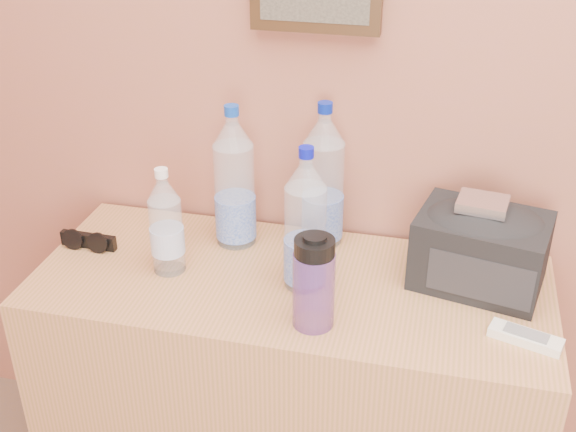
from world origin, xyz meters
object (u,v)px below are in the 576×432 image
(sunglasses, at_px, (89,241))
(foil_packet, at_px, (483,204))
(pet_large_b, at_px, (323,183))
(toiletry_bag, at_px, (481,246))
(pet_large_c, at_px, (234,184))
(nalgene_bottle, at_px, (314,281))
(dresser, at_px, (290,401))
(pet_large_d, at_px, (305,227))
(ac_remote, at_px, (526,338))
(pet_small, at_px, (166,227))

(sunglasses, height_order, foil_packet, foil_packet)
(sunglasses, distance_m, foil_packet, 0.96)
(pet_large_b, relative_size, sunglasses, 2.54)
(pet_large_b, relative_size, toiletry_bag, 1.31)
(pet_large_c, height_order, nalgene_bottle, pet_large_c)
(pet_large_b, xyz_separation_m, nalgene_bottle, (0.05, -0.35, -0.06))
(dresser, bearing_deg, nalgene_bottle, -59.97)
(pet_large_d, bearing_deg, ac_remote, -11.73)
(pet_large_d, bearing_deg, sunglasses, 176.58)
(ac_remote, bearing_deg, sunglasses, -169.89)
(pet_small, xyz_separation_m, sunglasses, (-0.24, 0.05, -0.10))
(foil_packet, bearing_deg, toiletry_bag, -3.65)
(pet_large_c, bearing_deg, foil_packet, -4.85)
(nalgene_bottle, xyz_separation_m, toiletry_bag, (0.34, 0.24, -0.01))
(foil_packet, bearing_deg, pet_large_b, 164.67)
(pet_large_d, distance_m, pet_small, 0.33)
(dresser, xyz_separation_m, toiletry_bag, (0.42, 0.09, 0.47))
(nalgene_bottle, bearing_deg, pet_large_d, 109.20)
(pet_small, xyz_separation_m, nalgene_bottle, (0.38, -0.13, -0.01))
(pet_large_d, bearing_deg, pet_small, -177.36)
(sunglasses, distance_m, toiletry_bag, 0.96)
(dresser, distance_m, pet_large_c, 0.58)
(ac_remote, height_order, toiletry_bag, toiletry_bag)
(pet_large_c, distance_m, nalgene_bottle, 0.40)
(pet_large_c, bearing_deg, pet_small, -124.94)
(dresser, xyz_separation_m, pet_large_b, (0.04, 0.20, 0.54))
(pet_large_b, xyz_separation_m, foil_packet, (0.38, -0.10, 0.04))
(nalgene_bottle, distance_m, ac_remote, 0.45)
(sunglasses, bearing_deg, toiletry_bag, 5.26)
(toiletry_bag, bearing_deg, ac_remote, -51.40)
(pet_large_d, xyz_separation_m, pet_small, (-0.33, -0.02, -0.04))
(pet_small, bearing_deg, foil_packet, 9.34)
(pet_large_c, distance_m, sunglasses, 0.40)
(sunglasses, relative_size, ac_remote, 0.99)
(pet_small, xyz_separation_m, ac_remote, (0.82, -0.09, -0.11))
(sunglasses, relative_size, toiletry_bag, 0.51)
(sunglasses, bearing_deg, nalgene_bottle, -14.77)
(nalgene_bottle, bearing_deg, dresser, 120.03)
(dresser, relative_size, pet_large_c, 3.32)
(pet_large_b, bearing_deg, toiletry_bag, -15.04)
(dresser, distance_m, sunglasses, 0.66)
(pet_large_b, relative_size, pet_large_c, 1.02)
(pet_large_d, relative_size, nalgene_bottle, 1.59)
(pet_large_c, bearing_deg, ac_remote, -19.82)
(ac_remote, xyz_separation_m, foil_packet, (-0.11, 0.20, 0.19))
(dresser, relative_size, ac_remote, 8.17)
(pet_large_d, relative_size, pet_small, 1.30)
(dresser, height_order, pet_small, pet_small)
(pet_large_d, xyz_separation_m, foil_packet, (0.38, 0.10, 0.05))
(ac_remote, bearing_deg, pet_large_d, -174.31)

